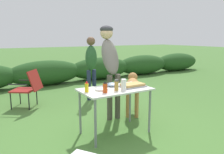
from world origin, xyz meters
TOP-DOWN VIEW (x-y plane):
  - ground_plane at (0.00, 0.00)m, footprint 60.00×60.00m
  - shrub_hedge at (-0.00, 4.22)m, footprint 14.40×0.90m
  - folding_table at (0.00, 0.00)m, footprint 1.10×0.64m
  - food_tray at (0.31, -0.04)m, footprint 0.41×0.26m
  - plate_stack at (-0.23, 0.01)m, footprint 0.20×0.20m
  - mixing_bowl at (0.05, 0.17)m, footprint 0.20×0.20m
  - paper_cup_stack at (0.06, -0.15)m, footprint 0.08×0.08m
  - hot_sauce_bottle at (-0.26, -0.14)m, footprint 0.07×0.07m
  - mustard_bottle at (-0.47, 0.03)m, footprint 0.06×0.06m
  - spice_jar at (-0.06, -0.13)m, footprint 0.06×0.06m
  - standing_person_in_red_jacket at (0.31, 0.68)m, footprint 0.32×0.49m
  - standing_person_with_beanie at (0.53, 1.95)m, footprint 0.35×0.28m
  - dog at (0.80, 0.62)m, footprint 0.63×0.80m
  - camp_chair_green_behind_table at (-0.93, 2.11)m, footprint 0.75×0.72m

SIDE VIEW (x-z plane):
  - ground_plane at x=0.00m, z-range 0.00..0.00m
  - shrub_hedge at x=0.00m, z-range 0.00..0.79m
  - camp_chair_green_behind_table at x=-0.93m, z-range 0.05..0.88m
  - dog at x=0.80m, z-range 0.16..0.95m
  - folding_table at x=0.00m, z-range 0.29..1.03m
  - plate_stack at x=-0.23m, z-range 0.74..0.77m
  - food_tray at x=0.31m, z-range 0.74..0.79m
  - mixing_bowl at x=0.05m, z-range 0.74..0.80m
  - mustard_bottle at x=-0.47m, z-range 0.74..0.90m
  - hot_sauce_bottle at x=-0.26m, z-range 0.74..0.91m
  - spice_jar at x=-0.06m, z-range 0.74..0.91m
  - paper_cup_stack at x=0.06m, z-range 0.74..0.91m
  - standing_person_with_beanie at x=0.53m, z-range 0.17..1.71m
  - standing_person_in_red_jacket at x=0.31m, z-range 0.27..2.02m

